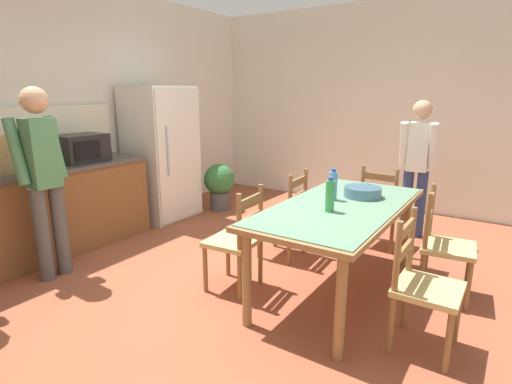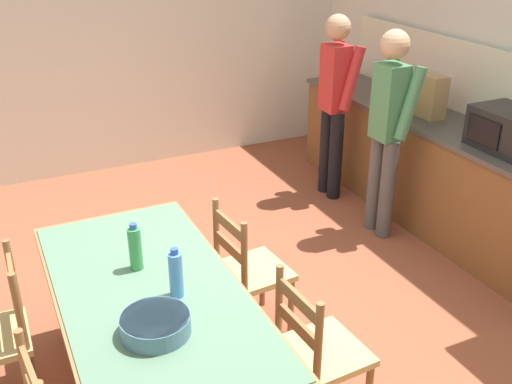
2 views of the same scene
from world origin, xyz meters
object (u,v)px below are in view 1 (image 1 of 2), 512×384
object	(u,v)px
chair_head_end	(381,208)
chair_side_far_right	(286,215)
chair_side_near_right	(444,245)
dining_table	(340,214)
person_at_counter	(43,174)
microwave	(81,148)
person_by_table	(417,162)
chair_side_far_left	(237,241)
potted_plant	(219,184)
bottle_off_centre	(333,185)
serving_bowl	(363,191)
chair_side_near_left	(422,286)
bottle_near_centre	(330,196)
refrigerator	(162,153)

from	to	relation	value
chair_head_end	chair_side_far_right	bearing A→B (deg)	51.82
chair_side_far_right	chair_side_near_right	world-z (taller)	same
dining_table	person_at_counter	size ratio (longest dim) A/B	1.11
microwave	person_by_table	xyz separation A→B (m)	(2.22, -3.03, -0.18)
chair_side_far_left	potted_plant	world-z (taller)	chair_side_far_left
chair_side_far_right	bottle_off_centre	bearing A→B (deg)	59.12
chair_side_far_left	serving_bowl	bearing A→B (deg)	128.07
chair_side_near_left	bottle_off_centre	bearing A→B (deg)	59.46
bottle_off_centre	chair_side_far_left	xyz separation A→B (m)	(-0.52, 0.63, -0.46)
chair_side_near_left	person_by_table	world-z (taller)	person_by_table
chair_head_end	chair_side_far_left	world-z (taller)	same
chair_side_far_left	chair_side_near_left	distance (m)	1.49
microwave	chair_head_end	distance (m)	3.34
serving_bowl	potted_plant	distance (m)	2.70
microwave	chair_side_near_left	distance (m)	3.63
chair_side_near_left	serving_bowl	bearing A→B (deg)	42.50
bottle_off_centre	chair_side_far_right	distance (m)	0.85
chair_side_near_left	person_by_table	size ratio (longest dim) A/B	0.58
chair_side_near_right	potted_plant	distance (m)	3.27
serving_bowl	chair_side_near_left	world-z (taller)	chair_side_near_left
chair_side_far_right	chair_head_end	xyz separation A→B (m)	(0.81, -0.74, 0.00)
bottle_near_centre	chair_side_near_left	size ratio (longest dim) A/B	0.30
chair_side_near_right	person_at_counter	xyz separation A→B (m)	(-1.58, 3.05, 0.52)
potted_plant	chair_side_far_right	bearing A→B (deg)	-120.57
dining_table	chair_side_near_left	world-z (taller)	chair_side_near_left
refrigerator	dining_table	size ratio (longest dim) A/B	0.92
chair_side_near_right	person_by_table	xyz separation A→B (m)	(1.36, 0.54, 0.45)
refrigerator	person_at_counter	size ratio (longest dim) A/B	1.02
chair_side_far_right	chair_side_near_right	distance (m)	1.49
chair_head_end	chair_side_near_right	size ratio (longest dim) A/B	1.00
chair_side_far_right	person_by_table	bearing A→B (deg)	141.74
refrigerator	chair_side_far_right	xyz separation A→B (m)	(-0.29, -2.06, -0.43)
refrigerator	person_at_counter	distance (m)	1.94
chair_side_far_right	bottle_near_centre	bearing A→B (deg)	45.21
dining_table	serving_bowl	xyz separation A→B (m)	(0.33, -0.07, 0.13)
dining_table	chair_side_near_left	xyz separation A→B (m)	(-0.42, -0.75, -0.25)
bottle_near_centre	chair_side_far_right	distance (m)	1.10
microwave	chair_side_far_left	world-z (taller)	microwave
chair_side_near_right	microwave	bearing A→B (deg)	97.79
refrigerator	chair_side_near_left	distance (m)	3.75
serving_bowl	chair_head_end	world-z (taller)	chair_head_end
chair_head_end	chair_side_near_left	distance (m)	1.82
microwave	person_by_table	size ratio (longest dim) A/B	0.32
dining_table	bottle_off_centre	world-z (taller)	bottle_off_centre
chair_side_far_left	chair_side_near_left	size ratio (longest dim) A/B	1.00
chair_head_end	person_at_counter	distance (m)	3.36
chair_side_near_left	chair_side_near_right	size ratio (longest dim) A/B	1.00
bottle_near_centre	bottle_off_centre	xyz separation A→B (m)	(0.33, 0.11, 0.00)
bottle_near_centre	chair_side_far_left	xyz separation A→B (m)	(-0.19, 0.74, -0.46)
chair_side_near_right	bottle_near_centre	bearing A→B (deg)	125.93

